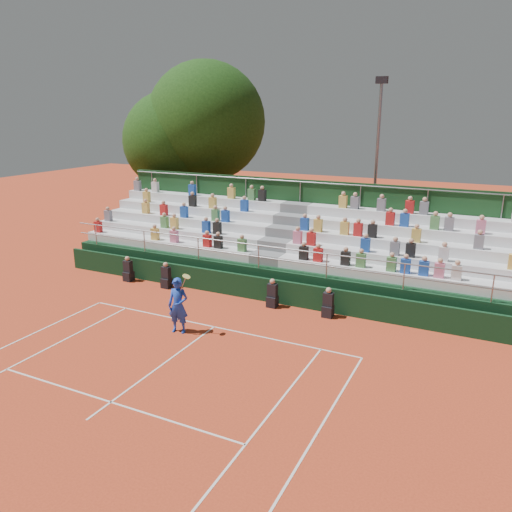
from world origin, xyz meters
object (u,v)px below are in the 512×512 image
at_px(tennis_player, 178,306).
at_px(tree_west, 173,141).
at_px(floodlight_mast, 377,156).
at_px(tree_east, 206,122).

distance_m(tennis_player, tree_west, 16.43).
bearing_deg(floodlight_mast, tree_west, -178.36).
height_order(tennis_player, floodlight_mast, floodlight_mast).
bearing_deg(tree_east, floodlight_mast, -2.77).
distance_m(tennis_player, tree_east, 16.58).
xyz_separation_m(tennis_player, floodlight_mast, (3.69, 13.23, 4.34)).
relative_size(tree_west, floodlight_mast, 0.96).
distance_m(tree_west, tree_east, 2.43).
bearing_deg(tennis_player, tree_east, 117.26).
relative_size(tennis_player, tree_west, 0.25).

